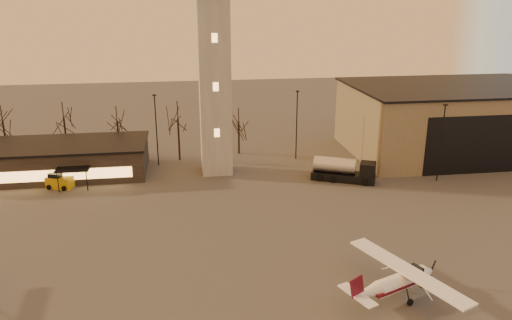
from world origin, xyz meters
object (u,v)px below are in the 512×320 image
at_px(control_tower, 214,50).
at_px(cessna_front, 402,283).
at_px(terminal, 51,159).
at_px(fuel_truck, 343,172).
at_px(service_cart, 60,182).
at_px(hangar, 451,119).

xyz_separation_m(control_tower, cessna_front, (12.32, -32.20, -15.21)).
distance_m(terminal, cessna_front, 48.44).
bearing_deg(fuel_truck, terminal, -167.08).
bearing_deg(cessna_front, service_cart, 116.10).
xyz_separation_m(control_tower, terminal, (-21.99, 1.98, -14.17)).
distance_m(hangar, cessna_front, 43.43).
xyz_separation_m(hangar, service_cart, (-55.92, -7.18, -4.40)).
height_order(control_tower, hangar, control_tower).
relative_size(control_tower, terminal, 1.28).
bearing_deg(fuel_truck, service_cart, -159.65).
bearing_deg(control_tower, terminal, 174.85).
bearing_deg(terminal, fuel_truck, -11.85).
bearing_deg(service_cart, fuel_truck, 15.06).
bearing_deg(terminal, cessna_front, -44.89).
xyz_separation_m(terminal, service_cart, (2.07, -5.19, -1.41)).
bearing_deg(cessna_front, terminal, 113.18).
bearing_deg(fuel_truck, cessna_front, -73.15).
bearing_deg(hangar, service_cart, -172.68).
height_order(terminal, cessna_front, terminal).
height_order(hangar, terminal, hangar).
height_order(terminal, service_cart, terminal).
height_order(control_tower, cessna_front, control_tower).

